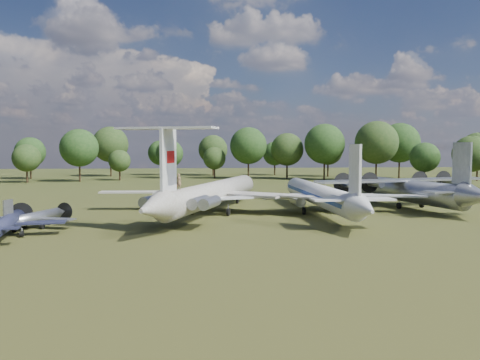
{
  "coord_description": "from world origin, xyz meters",
  "views": [
    {
      "loc": [
        -0.64,
        -62.36,
        9.4
      ],
      "look_at": [
        5.36,
        0.23,
        5.0
      ],
      "focal_mm": 35.0,
      "sensor_mm": 36.0,
      "label": 1
    }
  ],
  "objects_px": {
    "tu104_jet": "(319,199)",
    "il62_airliner": "(214,198)",
    "small_prop_west": "(7,226)",
    "an12_transport": "(407,194)",
    "small_prop_northwest": "(35,220)",
    "person_on_il62": "(179,182)"
  },
  "relations": [
    {
      "from": "tu104_jet",
      "to": "an12_transport",
      "type": "distance_m",
      "value": 16.2
    },
    {
      "from": "il62_airliner",
      "to": "small_prop_northwest",
      "type": "xyz_separation_m",
      "value": [
        -21.22,
        -10.31,
        -1.32
      ]
    },
    {
      "from": "tu104_jet",
      "to": "il62_airliner",
      "type": "bearing_deg",
      "value": 174.1
    },
    {
      "from": "small_prop_west",
      "to": "person_on_il62",
      "type": "relative_size",
      "value": 8.49
    },
    {
      "from": "il62_airliner",
      "to": "person_on_il62",
      "type": "bearing_deg",
      "value": -90.0
    },
    {
      "from": "small_prop_west",
      "to": "person_on_il62",
      "type": "bearing_deg",
      "value": 3.69
    },
    {
      "from": "small_prop_west",
      "to": "small_prop_northwest",
      "type": "bearing_deg",
      "value": 70.86
    },
    {
      "from": "an12_transport",
      "to": "tu104_jet",
      "type": "bearing_deg",
      "value": -174.55
    },
    {
      "from": "il62_airliner",
      "to": "small_prop_west",
      "type": "xyz_separation_m",
      "value": [
        -22.24,
        -15.62,
        -1.12
      ]
    },
    {
      "from": "tu104_jet",
      "to": "small_prop_northwest",
      "type": "xyz_separation_m",
      "value": [
        -36.16,
        -8.94,
        -1.11
      ]
    },
    {
      "from": "tu104_jet",
      "to": "small_prop_northwest",
      "type": "relative_size",
      "value": 3.18
    },
    {
      "from": "tu104_jet",
      "to": "small_prop_west",
      "type": "xyz_separation_m",
      "value": [
        -37.17,
        -14.25,
        -0.92
      ]
    },
    {
      "from": "an12_transport",
      "to": "person_on_il62",
      "type": "height_order",
      "value": "person_on_il62"
    },
    {
      "from": "tu104_jet",
      "to": "small_prop_west",
      "type": "relative_size",
      "value": 2.64
    },
    {
      "from": "an12_transport",
      "to": "il62_airliner",
      "type": "bearing_deg",
      "value": 174.07
    },
    {
      "from": "small_prop_west",
      "to": "person_on_il62",
      "type": "xyz_separation_m",
      "value": [
        17.71,
        3.77,
        4.31
      ]
    },
    {
      "from": "an12_transport",
      "to": "person_on_il62",
      "type": "bearing_deg",
      "value": -168.85
    },
    {
      "from": "il62_airliner",
      "to": "person_on_il62",
      "type": "xyz_separation_m",
      "value": [
        -4.52,
        -11.86,
        3.19
      ]
    },
    {
      "from": "an12_transport",
      "to": "person_on_il62",
      "type": "relative_size",
      "value": 18.1
    },
    {
      "from": "small_prop_northwest",
      "to": "il62_airliner",
      "type": "bearing_deg",
      "value": 45.68
    },
    {
      "from": "il62_airliner",
      "to": "an12_transport",
      "type": "xyz_separation_m",
      "value": [
        30.31,
        3.75,
        -0.07
      ]
    },
    {
      "from": "tu104_jet",
      "to": "small_prop_northwest",
      "type": "bearing_deg",
      "value": -166.75
    }
  ]
}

